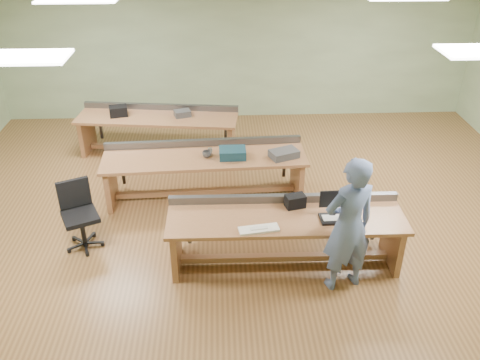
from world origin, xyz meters
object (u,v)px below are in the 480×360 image
Objects in this scene: workbench_mid at (205,165)px; parts_bin_grey at (284,154)px; camera_bag at (295,201)px; mug at (207,154)px; drinks_can at (210,152)px; laptop_base at (332,219)px; workbench_front at (285,227)px; task_chair at (81,224)px; workbench_back at (158,125)px; parts_bin_teal at (233,153)px; person at (348,226)px.

workbench_mid is 7.51× the size of parts_bin_grey.
camera_bag is 1.43m from parts_bin_grey.
drinks_can reaches higher than mug.
mug is at bearing -63.83° from workbench_mid.
camera_bag is (1.23, -1.56, 0.27)m from workbench_mid.
parts_bin_grey is (0.02, 1.43, -0.03)m from camera_bag.
laptop_base is at bearing -50.17° from drinks_can.
task_chair reaches higher than workbench_front.
workbench_front is 24.29× the size of drinks_can.
workbench_back is 7.34× the size of parts_bin_teal.
parts_bin_grey is at bearing -5.56° from drinks_can.
workbench_mid is 0.27m from drinks_can.
drinks_can reaches higher than workbench_mid.
camera_bag is 3.00m from task_chair.
workbench_back is (-0.90, 1.65, -0.01)m from workbench_mid.
parts_bin_teal is at bearing 122.43° from laptop_base.
drinks_can is (0.09, -0.01, 0.25)m from workbench_mid.
camera_bag is 0.62× the size of parts_bin_teal.
parts_bin_teal is at bearing -75.56° from person.
task_chair reaches higher than parts_bin_teal.
parts_bin_grey is at bearing 84.74° from workbench_front.
task_chair is (-0.82, -2.90, -0.20)m from workbench_back.
parts_bin_teal is at bearing -3.02° from mug.
workbench_back reaches higher than mug.
person is at bearing -76.31° from parts_bin_grey.
workbench_mid is 2.52m from laptop_base.
workbench_front is 3.94m from workbench_back.
laptop_base is 2.42× the size of drinks_can.
laptop_base is 0.55m from camera_bag.
person is 2.19m from parts_bin_grey.
workbench_front is at bearing -61.08° from workbench_mid.
mug is at bearing 122.36° from workbench_front.
person is at bearing -58.46° from parts_bin_teal.
drinks_can is at bearing 112.13° from camera_bag.
parts_bin_grey is (-0.41, 1.77, 0.04)m from laptop_base.
drinks_can is (0.05, 0.06, 0.01)m from mug.
parts_bin_grey is 1.22m from mug.
workbench_mid is 10.57× the size of laptop_base.
mug is (1.76, 1.19, 0.44)m from task_chair.
laptop_base is at bearing -52.00° from camera_bag.
mug is at bearing 176.98° from parts_bin_teal.
task_chair is at bearing -159.15° from parts_bin_grey.
mug is (-1.05, 1.69, 0.24)m from workbench_front.
workbench_back is at bearing 49.56° from task_chair.
person reaches higher than mug.
workbench_mid is at bearing 114.13° from camera_bag.
drinks_can is (-0.35, 0.08, -0.01)m from parts_bin_teal.
workbench_back is at bearing 140.62° from parts_bin_grey.
workbench_back is at bearing 120.93° from drinks_can.
parts_bin_teal reaches higher than workbench_mid.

